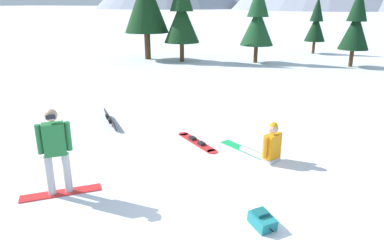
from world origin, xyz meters
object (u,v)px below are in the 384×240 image
object	(u,v)px
snowboarder_foreground	(56,151)
pine_tree_young	(316,23)
pine_tree_tall	(182,13)
loose_snowboard_far_spare	(197,142)
pine_tree_broad	(356,23)
loose_snowboard_near_left	(109,119)
backpack_teal	(262,220)
snowboarder_midground	(266,146)
pine_tree_twin	(258,19)

from	to	relation	value
snowboarder_foreground	pine_tree_young	size ratio (longest dim) A/B	0.43
pine_tree_tall	loose_snowboard_far_spare	bearing A→B (deg)	-65.54
snowboarder_foreground	pine_tree_broad	distance (m)	19.33
loose_snowboard_far_spare	pine_tree_broad	world-z (taller)	pine_tree_broad
loose_snowboard_near_left	backpack_teal	size ratio (longest dim) A/B	2.48
backpack_teal	pine_tree_tall	world-z (taller)	pine_tree_tall
pine_tree_broad	snowboarder_foreground	bearing A→B (deg)	-107.97
pine_tree_tall	snowboarder_foreground	bearing A→B (deg)	-75.42
snowboarder_foreground	snowboarder_midground	world-z (taller)	snowboarder_foreground
snowboarder_foreground	snowboarder_midground	size ratio (longest dim) A/B	1.04
pine_tree_twin	pine_tree_tall	bearing A→B (deg)	-163.96
snowboarder_foreground	pine_tree_tall	distance (m)	17.13
snowboarder_foreground	backpack_teal	size ratio (longest dim) A/B	3.21
snowboarder_midground	snowboarder_foreground	bearing A→B (deg)	-138.38
loose_snowboard_near_left	pine_tree_twin	world-z (taller)	pine_tree_twin
loose_snowboard_near_left	pine_tree_broad	world-z (taller)	pine_tree_broad
snowboarder_midground	pine_tree_tall	distance (m)	15.67
loose_snowboard_near_left	pine_tree_young	size ratio (longest dim) A/B	0.33
pine_tree_tall	pine_tree_twin	bearing A→B (deg)	16.04
loose_snowboard_near_left	pine_tree_broad	bearing A→B (deg)	62.24
backpack_teal	pine_tree_young	bearing A→B (deg)	91.16
loose_snowboard_near_left	loose_snowboard_far_spare	size ratio (longest dim) A/B	0.87
loose_snowboard_far_spare	backpack_teal	world-z (taller)	backpack_teal
backpack_teal	pine_tree_twin	size ratio (longest dim) A/B	0.11
snowboarder_midground	pine_tree_young	world-z (taller)	pine_tree_young
loose_snowboard_far_spare	pine_tree_twin	size ratio (longest dim) A/B	0.32
loose_snowboard_near_left	loose_snowboard_far_spare	distance (m)	3.21
pine_tree_twin	pine_tree_broad	world-z (taller)	pine_tree_twin
loose_snowboard_far_spare	pine_tree_young	world-z (taller)	pine_tree_young
snowboarder_midground	backpack_teal	bearing A→B (deg)	-81.17
pine_tree_tall	loose_snowboard_near_left	bearing A→B (deg)	-77.65
snowboarder_midground	loose_snowboard_near_left	size ratio (longest dim) A/B	1.24
backpack_teal	pine_tree_broad	size ratio (longest dim) A/B	0.12
backpack_teal	pine_tree_twin	xyz separation A→B (m)	(-3.69, 17.41, 2.58)
pine_tree_broad	pine_tree_tall	xyz separation A→B (m)	(-10.22, -1.86, 0.49)
snowboarder_midground	pine_tree_broad	size ratio (longest dim) A/B	0.37
pine_tree_broad	pine_tree_tall	world-z (taller)	pine_tree_tall
loose_snowboard_near_left	loose_snowboard_far_spare	world-z (taller)	loose_snowboard_near_left
loose_snowboard_far_spare	pine_tree_twin	bearing A→B (deg)	95.26
loose_snowboard_far_spare	pine_tree_broad	distance (m)	15.61
pine_tree_young	loose_snowboard_far_spare	bearing A→B (deg)	-95.44
backpack_teal	pine_tree_young	xyz separation A→B (m)	(-0.47, 23.23, 2.12)
loose_snowboard_far_spare	pine_tree_tall	bearing A→B (deg)	114.46
loose_snowboard_near_left	loose_snowboard_far_spare	bearing A→B (deg)	-9.40
loose_snowboard_near_left	pine_tree_tall	size ratio (longest dim) A/B	0.25
pine_tree_twin	pine_tree_tall	distance (m)	4.76
loose_snowboard_far_spare	pine_tree_young	size ratio (longest dim) A/B	0.38
snowboarder_foreground	pine_tree_twin	xyz separation A→B (m)	(0.29, 17.77, 1.77)
loose_snowboard_far_spare	pine_tree_tall	world-z (taller)	pine_tree_tall
pine_tree_broad	pine_tree_young	world-z (taller)	pine_tree_broad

